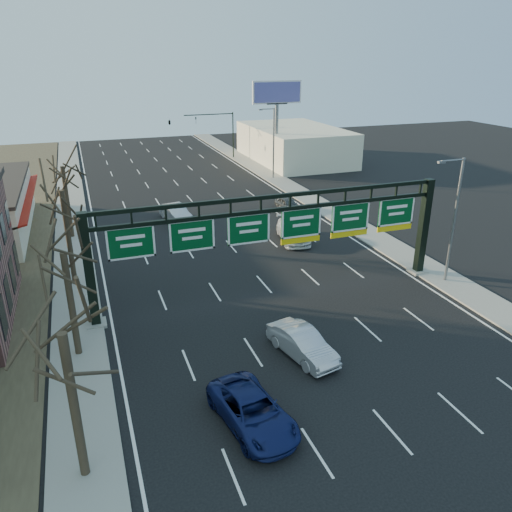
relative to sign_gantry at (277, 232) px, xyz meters
name	(u,v)px	position (x,y,z in m)	size (l,w,h in m)	color
ground	(328,358)	(-0.16, -8.00, -4.63)	(160.00, 160.00, 0.00)	black
sidewalk_left	(74,257)	(-12.96, 12.00, -4.57)	(3.00, 120.00, 0.12)	gray
sidewalk_right	(351,223)	(12.64, 12.00, -4.57)	(3.00, 120.00, 0.12)	gray
lane_markings	(225,239)	(-0.16, 12.00, -4.62)	(21.60, 120.00, 0.01)	white
sign_gantry	(277,232)	(0.00, 0.00, 0.00)	(24.60, 1.20, 7.20)	black
building_right_distant	(294,144)	(19.84, 42.00, -2.13)	(12.00, 20.00, 5.00)	beige
tree_near	(57,307)	(-12.96, -12.00, 2.86)	(3.60, 3.60, 8.86)	#2D2319
tree_gantry	(60,233)	(-12.96, -3.00, 2.48)	(3.60, 3.60, 8.48)	#2D2319
tree_mid	(59,175)	(-12.96, 7.00, 3.23)	(3.60, 3.60, 9.24)	#2D2319
tree_far	(60,154)	(-12.96, 17.00, 2.86)	(3.60, 3.60, 8.86)	#2D2319
streetlight_near	(454,215)	(12.31, -2.00, 0.45)	(2.15, 0.22, 9.00)	slate
streetlight_far	(273,140)	(12.31, 32.00, 0.45)	(2.15, 0.22, 9.00)	slate
billboard_right	(277,103)	(14.84, 36.98, 4.43)	(7.00, 0.50, 12.00)	slate
traffic_signal_mast	(194,124)	(5.53, 47.00, 0.87)	(10.16, 0.54, 7.00)	black
car_blue_suv	(252,411)	(-5.80, -11.52, -3.89)	(2.46, 5.34, 1.49)	#121B50
car_silver_sedan	(302,344)	(-1.43, -7.27, -3.85)	(1.65, 4.74, 1.56)	#B8B8BD
car_white_wagon	(293,231)	(5.48, 9.69, -3.81)	(2.29, 5.62, 1.63)	silver
car_grey_far	(288,204)	(8.56, 17.98, -3.95)	(1.61, 4.00, 1.36)	#444749
car_silver_distant	(176,213)	(-3.22, 18.42, -3.80)	(1.75, 5.01, 1.65)	#BCBDC2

